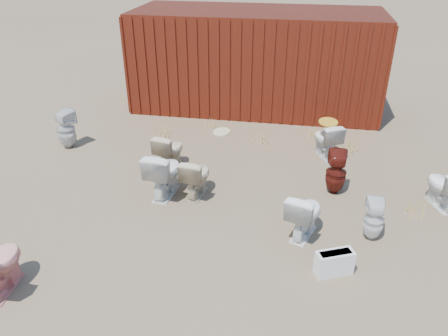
% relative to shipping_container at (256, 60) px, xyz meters
% --- Properties ---
extents(ground, '(100.00, 100.00, 0.00)m').
position_rel_shipping_container_xyz_m(ground, '(0.00, -5.20, -1.20)').
color(ground, brown).
rests_on(ground, ground).
extents(shipping_container, '(6.00, 2.40, 2.40)m').
position_rel_shipping_container_xyz_m(shipping_container, '(0.00, 0.00, 0.00)').
color(shipping_container, '#511C0D').
rests_on(shipping_container, ground).
extents(toilet_front_a, '(0.56, 0.88, 0.85)m').
position_rel_shipping_container_xyz_m(toilet_front_a, '(-1.01, -4.72, -0.78)').
color(toilet_front_a, white).
rests_on(toilet_front_a, ground).
extents(toilet_front_c, '(0.64, 0.83, 0.75)m').
position_rel_shipping_container_xyz_m(toilet_front_c, '(1.37, -5.47, -0.83)').
color(toilet_front_c, white).
rests_on(toilet_front_c, ground).
extents(toilet_front_maroon, '(0.36, 0.37, 0.78)m').
position_rel_shipping_container_xyz_m(toilet_front_maroon, '(1.88, -4.13, -0.81)').
color(toilet_front_maroon, '#55160E').
rests_on(toilet_front_maroon, ground).
extents(toilet_front_e, '(0.62, 0.81, 0.73)m').
position_rel_shipping_container_xyz_m(toilet_front_e, '(3.60, -4.26, -0.83)').
color(toilet_front_e, white).
rests_on(toilet_front_e, ground).
extents(toilet_back_a, '(0.51, 0.51, 0.83)m').
position_rel_shipping_container_xyz_m(toilet_back_a, '(-3.60, -3.26, -0.78)').
color(toilet_back_a, silver).
rests_on(toilet_back_a, ground).
extents(toilet_back_beige_left, '(0.49, 0.75, 0.72)m').
position_rel_shipping_container_xyz_m(toilet_back_beige_left, '(-0.48, -4.63, -0.84)').
color(toilet_back_beige_left, beige).
rests_on(toilet_back_beige_left, ground).
extents(toilet_back_beige_right, '(0.56, 0.78, 0.72)m').
position_rel_shipping_container_xyz_m(toilet_back_beige_right, '(-1.21, -3.75, -0.84)').
color(toilet_back_beige_right, beige).
rests_on(toilet_back_beige_right, ground).
extents(toilet_back_yellowlid, '(0.69, 0.83, 0.74)m').
position_rel_shipping_container_xyz_m(toilet_back_yellowlid, '(1.75, -2.73, -0.83)').
color(toilet_back_yellowlid, silver).
rests_on(toilet_back_yellowlid, ground).
extents(toilet_back_e, '(0.30, 0.31, 0.66)m').
position_rel_shipping_container_xyz_m(toilet_back_e, '(2.37, -5.38, -0.87)').
color(toilet_back_e, white).
rests_on(toilet_back_e, ground).
extents(yellow_lid, '(0.37, 0.47, 0.02)m').
position_rel_shipping_container_xyz_m(yellow_lid, '(1.75, -2.73, -0.45)').
color(yellow_lid, gold).
rests_on(yellow_lid, toilet_back_yellowlid).
extents(loose_tank, '(0.54, 0.39, 0.35)m').
position_rel_shipping_container_xyz_m(loose_tank, '(1.78, -6.26, -1.02)').
color(loose_tank, white).
rests_on(loose_tank, ground).
extents(loose_lid_near, '(0.44, 0.54, 0.02)m').
position_rel_shipping_container_xyz_m(loose_lid_near, '(-0.54, -1.92, -1.19)').
color(loose_lid_near, beige).
rests_on(loose_lid_near, ground).
extents(loose_lid_far, '(0.49, 0.56, 0.02)m').
position_rel_shipping_container_xyz_m(loose_lid_far, '(-1.63, -2.99, -1.19)').
color(loose_lid_far, '#C5B98F').
rests_on(loose_lid_far, ground).
extents(weed_clump_a, '(0.36, 0.36, 0.31)m').
position_rel_shipping_container_xyz_m(weed_clump_a, '(-1.84, -2.35, -1.05)').
color(weed_clump_a, tan).
rests_on(weed_clump_a, ground).
extents(weed_clump_b, '(0.32, 0.32, 0.25)m').
position_rel_shipping_container_xyz_m(weed_clump_b, '(0.42, -2.28, -1.08)').
color(weed_clump_b, tan).
rests_on(weed_clump_b, ground).
extents(weed_clump_c, '(0.36, 0.36, 0.31)m').
position_rel_shipping_container_xyz_m(weed_clump_c, '(2.25, -2.34, -1.04)').
color(weed_clump_c, tan).
rests_on(weed_clump_c, ground).
extents(weed_clump_d, '(0.30, 0.30, 0.25)m').
position_rel_shipping_container_xyz_m(weed_clump_d, '(-0.88, -1.71, -1.07)').
color(weed_clump_d, tan).
rests_on(weed_clump_d, ground).
extents(weed_clump_e, '(0.34, 0.34, 0.26)m').
position_rel_shipping_container_xyz_m(weed_clump_e, '(1.55, -1.70, -1.07)').
color(weed_clump_e, tan).
rests_on(weed_clump_e, ground).
extents(weed_clump_f, '(0.28, 0.28, 0.21)m').
position_rel_shipping_container_xyz_m(weed_clump_f, '(3.16, -4.64, -1.10)').
color(weed_clump_f, tan).
rests_on(weed_clump_f, ground).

